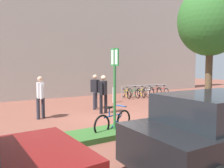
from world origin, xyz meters
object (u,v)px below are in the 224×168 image
tree_sidewalk (210,21)px  bike_rack_cluster (145,92)px  bike_at_sign (113,122)px  person_suited_dark (103,92)px  person_suited_navy (95,89)px  car_black_suv (222,130)px  person_shirt_white (40,95)px  bollard_steel (114,95)px  parking_sign_post (115,79)px

tree_sidewalk → bike_rack_cluster: 7.47m
bike_at_sign → person_suited_dark: size_ratio=0.95×
person_suited_navy → car_black_suv: person_suited_navy is taller
bike_at_sign → person_suited_navy: (1.35, 3.87, 0.63)m
person_suited_dark → person_shirt_white: bearing=170.4°
bike_at_sign → person_shirt_white: bearing=115.1°
bike_at_sign → car_black_suv: car_black_suv is taller
car_black_suv → person_suited_dark: bearing=85.8°
bike_at_sign → bollard_steel: size_ratio=1.82×
person_suited_dark → car_black_suv: person_suited_dark is taller
tree_sidewalk → parking_sign_post: size_ratio=2.05×
bike_rack_cluster → car_black_suv: (-5.70, -9.29, 0.41)m
person_suited_dark → bollard_steel: bearing=49.3°
bollard_steel → car_black_suv: (-2.48, -8.29, 0.31)m
bollard_steel → bike_rack_cluster: bearing=17.3°
bike_at_sign → bike_rack_cluster: bearing=43.5°
tree_sidewalk → bollard_steel: (-1.38, 5.26, -3.53)m
car_black_suv → tree_sidewalk: bearing=38.1°
bollard_steel → person_shirt_white: 5.12m
person_suited_navy → bike_at_sign: bearing=-109.2°
person_suited_navy → person_suited_dark: bearing=-98.4°
person_suited_navy → tree_sidewalk: bearing=-51.0°
tree_sidewalk → person_suited_dark: size_ratio=3.18×
bike_rack_cluster → person_shirt_white: person_shirt_white is taller
bike_at_sign → person_suited_navy: bearing=70.8°
tree_sidewalk → person_shirt_white: size_ratio=3.18×
bike_rack_cluster → bike_at_sign: bearing=-136.5°
bike_rack_cluster → person_suited_navy: 5.61m
bike_rack_cluster → person_suited_dark: (-5.27, -3.39, 0.64)m
parking_sign_post → bollard_steel: size_ratio=2.97×
person_suited_dark → person_suited_navy: size_ratio=1.00×
bike_at_sign → person_suited_dark: 3.04m
bollard_steel → bike_at_sign: bearing=-122.2°
parking_sign_post → person_suited_dark: bearing=66.9°
bike_at_sign → bollard_steel: bearing=57.8°
person_suited_dark → bike_at_sign: bearing=-113.3°
parking_sign_post → bollard_steel: 6.34m
bike_rack_cluster → car_black_suv: bearing=-121.5°
tree_sidewalk → person_suited_navy: (-3.25, 4.02, -3.00)m
person_shirt_white → person_suited_dark: same height
parking_sign_post → car_black_suv: size_ratio=0.61×
bollard_steel → tree_sidewalk: bearing=-75.3°
person_suited_dark → person_suited_navy: bearing=81.6°
bike_rack_cluster → car_black_suv: car_black_suv is taller
person_shirt_white → car_black_suv: 6.74m
tree_sidewalk → bike_at_sign: 5.86m
tree_sidewalk → bike_at_sign: tree_sidewalk is taller
tree_sidewalk → person_suited_navy: tree_sidewalk is taller
person_shirt_white → bike_rack_cluster: bearing=20.3°
parking_sign_post → car_black_suv: (0.79, -3.02, -0.98)m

